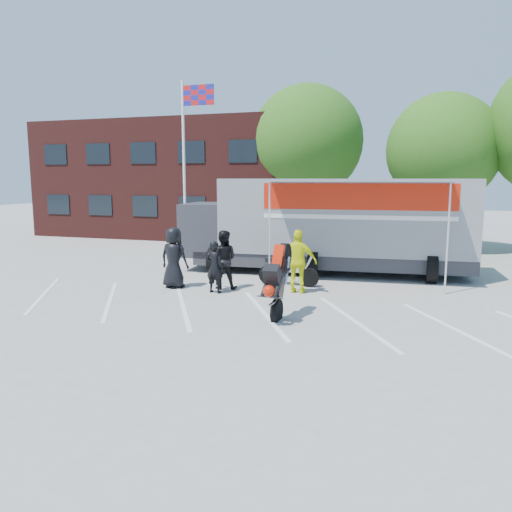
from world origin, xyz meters
The scene contains 13 objects.
ground centered at (0.00, 0.00, 0.00)m, with size 100.00×100.00×0.00m, color #9F9F9A.
parking_bay_lines centered at (0.00, 1.00, 0.01)m, with size 18.00×5.00×0.01m, color white.
office_building centered at (-10.00, 18.00, 3.50)m, with size 18.00×8.00×7.00m, color #4C1C18.
flagpole centered at (-6.24, 10.00, 5.05)m, with size 1.61×0.12×8.00m.
tree_left centered at (-2.00, 16.00, 5.57)m, with size 6.12×6.12×8.64m.
tree_mid centered at (5.00, 15.00, 4.94)m, with size 5.44×5.44×7.68m.
transporter_truck centered at (0.88, 7.33, 0.00)m, with size 11.21×5.40×3.57m, color gray, non-canonical shape.
parked_motorcycle centered at (-0.08, 4.66, 0.00)m, with size 0.71×2.14×1.12m, color silver, non-canonical shape.
stunt_bike_rider centered at (0.71, 1.10, 0.00)m, with size 0.85×1.80×2.12m, color black, non-canonical shape.
spectator_leather_a centered at (-3.57, 3.15, 1.00)m, with size 0.98×0.64×2.00m, color black.
spectator_leather_b centered at (-2.01, 2.86, 0.82)m, with size 0.60×0.39×1.65m, color black.
spectator_leather_c centered at (-1.98, 3.51, 0.96)m, with size 0.93×0.73×1.92m, color black.
spectator_hivis centered at (0.50, 3.66, 1.00)m, with size 1.18×0.49×2.01m, color #EFF70D.
Camera 1 is at (4.01, -11.39, 3.58)m, focal length 35.00 mm.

